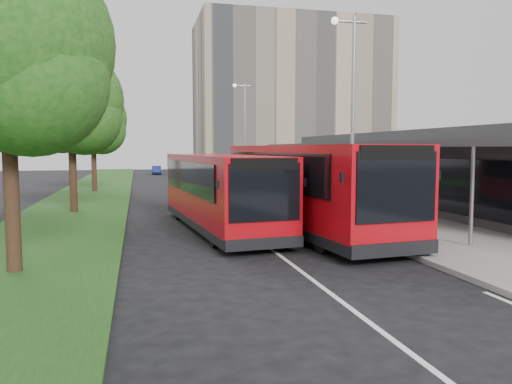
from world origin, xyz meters
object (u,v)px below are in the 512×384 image
tree_far (93,123)px  bollard (275,184)px  lamp_post_near (351,107)px  litter_bin (312,192)px  bus_main (307,188)px  bus_second (220,192)px  tree_near (6,58)px  tree_mid (71,107)px  lamp_post_far (244,128)px  car_far (157,170)px  car_near (193,171)px

tree_far → bollard: bearing=-17.5°
bollard → lamp_post_near: bearing=-94.5°
litter_bin → bollard: (-0.36, 6.57, 0.01)m
lamp_post_near → bus_main: lamp_post_near is taller
bus_main → bus_second: (-3.09, 1.22, -0.18)m
tree_near → tree_mid: bearing=90.0°
bus_main → bollard: bearing=73.3°
lamp_post_near → lamp_post_far: same height
tree_near → car_far: size_ratio=2.63×
lamp_post_far → bus_main: 20.93m
lamp_post_far → car_far: (-5.85, 23.39, -4.21)m
tree_near → tree_far: (0.00, 24.00, -0.41)m
litter_bin → car_far: 35.58m
lamp_post_far → bus_main: bearing=-95.5°
lamp_post_near → bollard: lamp_post_near is taller
car_far → bus_second: bearing=-86.4°
tree_mid → tree_near: bearing=-90.0°
litter_bin → car_near: bearing=98.0°
tree_near → bollard: bearing=58.5°
tree_mid → car_near: tree_mid is taller
lamp_post_near → lamp_post_far: 20.00m
tree_mid → bus_second: 9.56m
car_far → litter_bin: bearing=-75.4°
lamp_post_far → bollard: lamp_post_far is taller
tree_near → lamp_post_far: (11.13, 24.95, -0.57)m
tree_near → bus_main: (9.15, 4.34, -3.63)m
lamp_post_near → tree_near: bearing=-156.0°
lamp_post_near → bus_main: (-1.98, -0.61, -3.06)m
bollard → car_far: size_ratio=0.31×
car_far → bus_main: bearing=-82.4°
bollard → car_near: size_ratio=0.24×
bus_second → litter_bin: 10.41m
bus_main → car_far: 44.18m
lamp_post_far → car_near: (-2.31, 15.95, -4.03)m
car_far → tree_mid: bearing=-95.7°
car_far → bollard: bearing=-73.4°
tree_far → lamp_post_far: 11.17m
bus_second → car_near: size_ratio=2.57×
tree_far → car_far: size_ratio=2.43×
tree_mid → litter_bin: size_ratio=8.34×
tree_mid → tree_far: 12.00m
lamp_post_far → litter_bin: (1.56, -11.41, -4.10)m
car_near → lamp_post_far: bearing=-69.3°
bollard → car_far: bearing=104.0°
tree_far → car_near: 19.51m
tree_mid → car_near: size_ratio=1.96×
lamp_post_near → bus_second: (-5.06, 0.61, -3.24)m
bus_main → tree_far: bearing=109.6°
tree_mid → bollard: (12.33, 8.11, -4.45)m
tree_mid → bollard: tree_mid is taller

